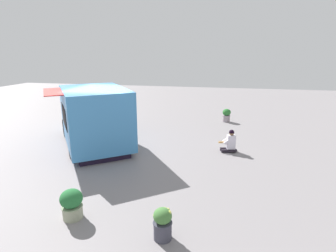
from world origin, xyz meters
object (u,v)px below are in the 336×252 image
at_px(person_customer, 230,143).
at_px(planter_flowering_near, 72,203).
at_px(planter_flowering_side, 163,223).
at_px(planter_flowering_far, 226,115).
at_px(food_truck, 93,117).

bearing_deg(person_customer, planter_flowering_near, 54.51).
relative_size(person_customer, planter_flowering_side, 1.26).
xyz_separation_m(planter_flowering_near, planter_flowering_far, (-3.53, -9.74, 0.01)).
distance_m(food_truck, planter_flowering_far, 7.33).
relative_size(planter_flowering_far, planter_flowering_side, 1.04).
relative_size(planter_flowering_near, planter_flowering_far, 0.99).
bearing_deg(planter_flowering_near, food_truck, -68.75).
relative_size(person_customer, planter_flowering_near, 1.22).
bearing_deg(person_customer, planter_flowering_side, 75.01).
xyz_separation_m(person_customer, planter_flowering_side, (1.44, 5.37, 0.03)).
bearing_deg(planter_flowering_side, person_customer, -104.99).
bearing_deg(planter_flowering_far, food_truck, 42.04).
bearing_deg(person_customer, food_truck, 2.50).
distance_m(planter_flowering_near, planter_flowering_side, 2.22).
bearing_deg(planter_flowering_side, food_truck, -51.40).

